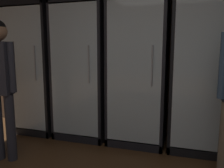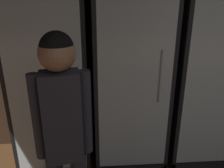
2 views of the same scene
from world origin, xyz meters
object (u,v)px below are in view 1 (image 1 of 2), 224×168
cooler_far_left (38,69)px  cooler_right (202,74)px  shopper_near (0,75)px  cooler_left (85,71)px  cooler_center (139,72)px

cooler_far_left → cooler_right: size_ratio=1.00×
cooler_far_left → shopper_near: (0.25, -1.06, 0.02)m
cooler_far_left → shopper_near: bearing=-76.6°
cooler_left → shopper_near: cooler_left is taller
cooler_far_left → cooler_right: (2.51, 0.00, -0.00)m
cooler_left → cooler_right: size_ratio=1.00×
cooler_right → shopper_near: (-2.26, -1.07, 0.03)m
cooler_left → cooler_right: same height
shopper_near → cooler_right: bearing=25.3°
cooler_right → cooler_far_left: bearing=-180.0°
cooler_center → shopper_near: size_ratio=1.24×
cooler_center → shopper_near: (-1.42, -1.06, 0.02)m
cooler_far_left → shopper_near: 1.09m
cooler_far_left → cooler_right: 2.51m
cooler_center → cooler_right: 0.84m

